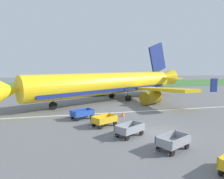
{
  "coord_description": "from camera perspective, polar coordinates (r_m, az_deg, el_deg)",
  "views": [
    {
      "loc": [
        -8.65,
        -16.28,
        5.98
      ],
      "look_at": [
        -1.91,
        11.61,
        2.8
      ],
      "focal_mm": 32.48,
      "sensor_mm": 36.0,
      "label": 1
    }
  ],
  "objects": [
    {
      "name": "baggage_cart_far_end",
      "position": [
        23.85,
        -8.42,
        -6.78
      ],
      "size": [
        3.54,
        2.31,
        1.07
      ],
      "color": "#234CB2",
      "rests_on": "ground"
    },
    {
      "name": "grass_strip",
      "position": [
        70.84,
        -6.53,
        1.46
      ],
      "size": [
        220.0,
        28.0,
        0.06
      ],
      "primitive_type": "cube",
      "color": "#3D7033",
      "rests_on": "ground"
    },
    {
      "name": "baggage_cart_second_in_row",
      "position": [
        15.75,
        16.8,
        -13.92
      ],
      "size": [
        3.51,
        2.37,
        1.07
      ],
      "color": "gray",
      "rests_on": "ground"
    },
    {
      "name": "baggage_cart_fourth_in_row",
      "position": [
        20.82,
        -2.17,
        -8.65
      ],
      "size": [
        3.48,
        2.41,
        1.07
      ],
      "color": "gold",
      "rests_on": "ground"
    },
    {
      "name": "baggage_cart_third_in_row",
      "position": [
        17.96,
        4.96,
        -11.12
      ],
      "size": [
        3.44,
        2.47,
        1.07
      ],
      "color": "gray",
      "rests_on": "ground"
    },
    {
      "name": "airplane",
      "position": [
        35.95,
        0.47,
        1.66
      ],
      "size": [
        34.78,
        28.8,
        11.34
      ],
      "color": "yellow",
      "rests_on": "ground"
    },
    {
      "name": "traffic_cone_near_plane",
      "position": [
        24.92,
        3.06,
        -6.86
      ],
      "size": [
        0.46,
        0.46,
        0.6
      ],
      "primitive_type": "cone",
      "color": "orange",
      "rests_on": "ground"
    },
    {
      "name": "ground_plane",
      "position": [
        19.38,
        13.99,
        -11.84
      ],
      "size": [
        220.0,
        220.0,
        0.0
      ],
      "primitive_type": "plane",
      "color": "slate"
    },
    {
      "name": "apron_stripe",
      "position": [
        27.44,
        5.17,
        -6.28
      ],
      "size": [
        120.0,
        0.36,
        0.01
      ],
      "primitive_type": "cube",
      "color": "silver",
      "rests_on": "ground"
    }
  ]
}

